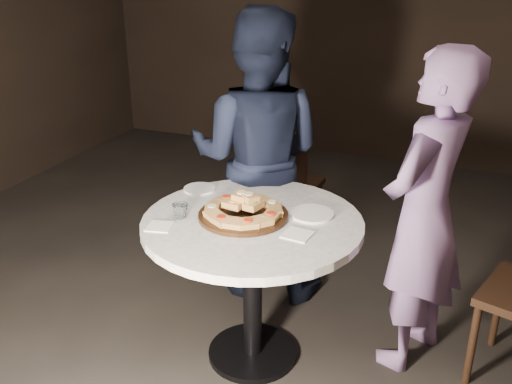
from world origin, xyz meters
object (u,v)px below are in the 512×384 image
(serving_board, at_px, (243,215))
(water_glass, at_px, (180,211))
(chair_far, at_px, (282,180))
(diner_teal, at_px, (425,216))
(table, at_px, (252,247))
(focaccia_pile, at_px, (244,208))
(diner_navy, at_px, (257,157))

(serving_board, relative_size, water_glass, 5.68)
(chair_far, bearing_deg, diner_teal, 143.38)
(table, xyz_separation_m, serving_board, (-0.05, 0.01, 0.17))
(diner_teal, bearing_deg, chair_far, -108.83)
(serving_board, distance_m, chair_far, 1.26)
(focaccia_pile, height_order, diner_teal, diner_teal)
(serving_board, relative_size, focaccia_pile, 1.12)
(chair_far, relative_size, diner_teal, 0.57)
(chair_far, relative_size, diner_navy, 0.54)
(table, distance_m, water_glass, 0.41)
(chair_far, height_order, diner_navy, diner_navy)
(table, bearing_deg, water_glass, -161.81)
(diner_navy, bearing_deg, diner_teal, 152.90)
(focaccia_pile, distance_m, diner_teal, 0.92)
(table, height_order, water_glass, water_glass)
(focaccia_pile, relative_size, water_glass, 5.08)
(focaccia_pile, height_order, diner_navy, diner_navy)
(focaccia_pile, bearing_deg, table, -15.40)
(diner_navy, relative_size, diner_teal, 1.06)
(focaccia_pile, height_order, chair_far, chair_far)
(serving_board, xyz_separation_m, water_glass, (-0.29, -0.12, 0.03))
(table, distance_m, diner_teal, 0.89)
(focaccia_pile, distance_m, water_glass, 0.32)
(diner_teal, bearing_deg, water_glass, -47.74)
(chair_far, bearing_deg, water_glass, 89.30)
(focaccia_pile, relative_size, diner_navy, 0.23)
(diner_navy, bearing_deg, serving_board, 98.43)
(table, bearing_deg, diner_teal, 22.82)
(diner_teal, bearing_deg, serving_board, -48.20)
(table, bearing_deg, focaccia_pile, 164.60)
(table, relative_size, diner_navy, 0.76)
(table, relative_size, chair_far, 1.43)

